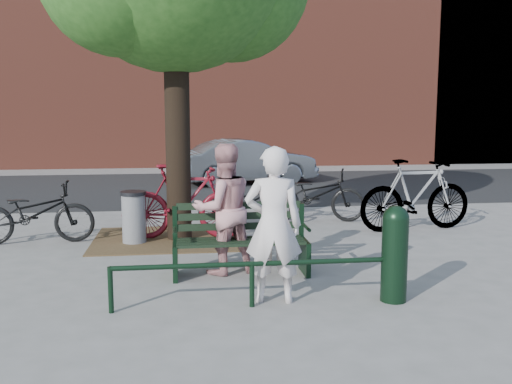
{
  "coord_description": "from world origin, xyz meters",
  "views": [
    {
      "loc": [
        -0.71,
        -7.13,
        2.13
      ],
      "look_at": [
        0.32,
        1.0,
        0.94
      ],
      "focal_mm": 40.0,
      "sensor_mm": 36.0,
      "label": 1
    }
  ],
  "objects": [
    {
      "name": "ground",
      "position": [
        0.0,
        0.0,
        0.0
      ],
      "size": [
        90.0,
        90.0,
        0.0
      ],
      "primitive_type": "plane",
      "color": "gray",
      "rests_on": "ground"
    },
    {
      "name": "dirt_pit",
      "position": [
        -1.0,
        2.2,
        0.01
      ],
      "size": [
        2.4,
        2.0,
        0.02
      ],
      "primitive_type": "cube",
      "color": "brown",
      "rests_on": "ground"
    },
    {
      "name": "road",
      "position": [
        0.0,
        8.5,
        0.01
      ],
      "size": [
        40.0,
        7.0,
        0.01
      ],
      "primitive_type": "cube",
      "color": "black",
      "rests_on": "ground"
    },
    {
      "name": "townhouse_row",
      "position": [
        0.17,
        16.0,
        6.25
      ],
      "size": [
        45.0,
        4.0,
        14.0
      ],
      "color": "brown",
      "rests_on": "ground"
    },
    {
      "name": "park_bench",
      "position": [
        -0.0,
        0.08,
        0.48
      ],
      "size": [
        1.74,
        0.54,
        0.97
      ],
      "color": "black",
      "rests_on": "ground"
    },
    {
      "name": "guard_railing",
      "position": [
        0.0,
        -1.2,
        0.4
      ],
      "size": [
        3.06,
        0.06,
        0.51
      ],
      "color": "black",
      "rests_on": "ground"
    },
    {
      "name": "person_left",
      "position": [
        0.26,
        -1.05,
        0.87
      ],
      "size": [
        0.69,
        0.51,
        1.74
      ],
      "primitive_type": "imported",
      "rotation": [
        0.0,
        0.0,
        2.99
      ],
      "color": "silver",
      "rests_on": "ground"
    },
    {
      "name": "person_right",
      "position": [
        -0.21,
        0.15,
        0.85
      ],
      "size": [
        0.97,
        0.85,
        1.7
      ],
      "primitive_type": "imported",
      "rotation": [
        0.0,
        0.0,
        3.42
      ],
      "color": "tan",
      "rests_on": "ground"
    },
    {
      "name": "bollard",
      "position": [
        1.6,
        -1.21,
        0.58
      ],
      "size": [
        0.29,
        0.29,
        1.09
      ],
      "color": "black",
      "rests_on": "ground"
    },
    {
      "name": "litter_bin",
      "position": [
        -1.52,
        2.0,
        0.43
      ],
      "size": [
        0.41,
        0.41,
        0.84
      ],
      "color": "gray",
      "rests_on": "ground"
    },
    {
      "name": "bicycle_a",
      "position": [
        -3.1,
        2.2,
        0.49
      ],
      "size": [
        1.91,
        0.76,
        0.98
      ],
      "primitive_type": "imported",
      "rotation": [
        0.0,
        0.0,
        1.63
      ],
      "color": "black",
      "rests_on": "ground"
    },
    {
      "name": "bicycle_b",
      "position": [
        -0.71,
        2.2,
        0.62
      ],
      "size": [
        2.12,
        0.76,
        1.25
      ],
      "primitive_type": "imported",
      "rotation": [
        0.0,
        0.0,
        1.49
      ],
      "color": "maroon",
      "rests_on": "ground"
    },
    {
      "name": "bicycle_c",
      "position": [
        0.4,
        3.05,
        0.46
      ],
      "size": [
        1.76,
        0.66,
        0.91
      ],
      "primitive_type": "imported",
      "rotation": [
        0.0,
        0.0,
        1.6
      ],
      "color": "black",
      "rests_on": "ground"
    },
    {
      "name": "bicycle_d",
      "position": [
        3.35,
        2.38,
        0.64
      ],
      "size": [
        2.18,
        0.86,
        1.28
      ],
      "primitive_type": "imported",
      "rotation": [
        0.0,
        0.0,
        1.69
      ],
      "color": "gray",
      "rests_on": "ground"
    },
    {
      "name": "bicycle_e",
      "position": [
        1.79,
        3.5,
        0.5
      ],
      "size": [
        2.02,
        1.21,
        1.0
      ],
      "primitive_type": "imported",
      "rotation": [
        0.0,
        0.0,
        1.27
      ],
      "color": "black",
      "rests_on": "ground"
    },
    {
      "name": "parked_car",
      "position": [
        1.11,
        9.13,
        0.65
      ],
      "size": [
        4.13,
        2.24,
        1.29
      ],
      "primitive_type": "imported",
      "rotation": [
        0.0,
        0.0,
        1.8
      ],
      "color": "slate",
      "rests_on": "ground"
    }
  ]
}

